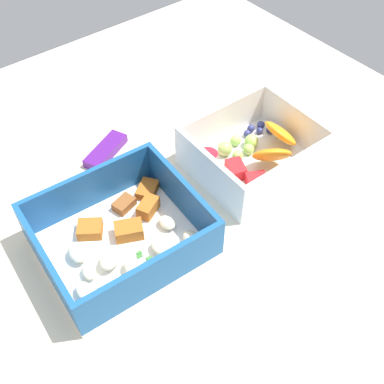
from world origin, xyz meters
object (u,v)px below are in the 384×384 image
Objects in this scene: pasta_container at (121,237)px; candy_bar at (106,151)px; fruit_bowl at (255,152)px; paper_cup_liner at (316,124)px.

candy_bar is at bearing 69.02° from pasta_container.
paper_cup_liner is at bearing -2.24° from fruit_bowl.
fruit_bowl reaches higher than paper_cup_liner.
pasta_container reaches higher than paper_cup_liner.
paper_cup_liner is (11.51, -0.45, -1.06)cm from fruit_bowl.
fruit_bowl reaches higher than candy_bar.
pasta_container is at bearing -179.93° from paper_cup_liner.
candy_bar is (-14.12, 13.68, -1.55)cm from fruit_bowl.
fruit_bowl is at bearing -44.10° from candy_bar.
candy_bar is at bearing 135.90° from fruit_bowl.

